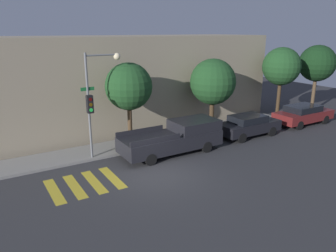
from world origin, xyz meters
name	(u,v)px	position (x,y,z in m)	size (l,w,h in m)	color
ground_plane	(157,175)	(0.00, 0.00, 0.00)	(60.00, 60.00, 0.00)	#333335
sidewalk	(121,147)	(0.00, 4.32, 0.07)	(26.00, 2.24, 0.14)	gray
building_row	(92,84)	(0.00, 8.84, 3.12)	(26.00, 6.00, 6.24)	gray
crosswalk	(85,184)	(-3.26, 0.80, 0.00)	(3.09, 2.60, 0.00)	gold
traffic_light_pole	(96,93)	(-1.61, 3.37, 3.56)	(2.19, 0.56, 5.57)	slate
pickup_truck	(176,137)	(2.41, 2.10, 0.87)	(5.75, 2.11, 1.71)	black
sedan_near_corner	(248,125)	(7.95, 2.10, 0.74)	(4.22, 1.79, 1.39)	black
sedan_middle	(303,114)	(13.39, 2.10, 0.75)	(4.65, 1.87, 1.40)	maroon
tree_near_corner	(129,87)	(0.55, 4.11, 3.58)	(2.66, 2.66, 4.93)	#4C3823
tree_midblock	(213,82)	(6.52, 4.11, 3.37)	(2.99, 2.99, 4.88)	#42301E
tree_far_end	(282,67)	(12.98, 4.11, 4.01)	(2.81, 2.81, 5.43)	#42301E
tree_behind_truck	(317,64)	(17.21, 4.11, 4.02)	(2.92, 2.92, 5.50)	brown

